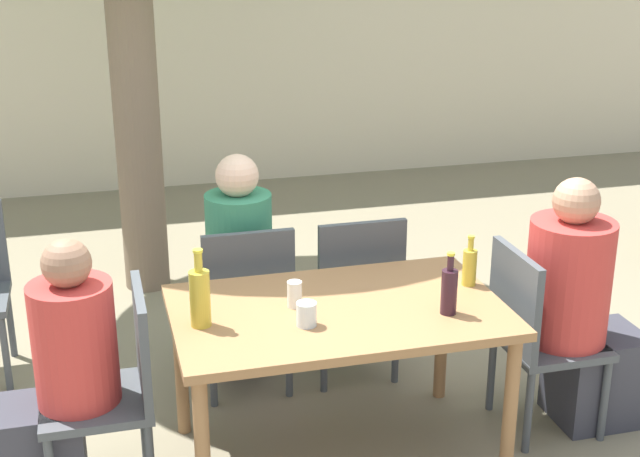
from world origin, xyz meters
The scene contains 15 objects.
ground_plane centered at (0.00, 0.00, 0.00)m, with size 30.00×30.00×0.00m, color gray.
cafe_building_wall centered at (0.00, 4.41, 1.40)m, with size 10.00×0.08×2.80m.
dining_table_front centered at (0.00, 0.00, 0.65)m, with size 1.40×0.87×0.73m.
patio_chair_0 centered at (-0.93, 0.00, 0.51)m, with size 0.44×0.44×0.90m.
patio_chair_1 centered at (0.93, 0.00, 0.51)m, with size 0.44×0.44×0.90m.
patio_chair_2 centered at (-0.28, 0.67, 0.51)m, with size 0.44×0.44×0.90m.
patio_chair_3 centered at (0.28, 0.67, 0.51)m, with size 0.44×0.44×0.90m.
person_seated_0 centered at (-1.17, 0.00, 0.50)m, with size 0.57×0.33×1.13m.
person_seated_1 centered at (1.16, 0.00, 0.55)m, with size 0.59×0.38×1.21m.
person_seated_2 centered at (-0.28, 0.90, 0.54)m, with size 0.33×0.57×1.20m.
oil_cruet_0 centered at (0.63, 0.09, 0.82)m, with size 0.06×0.06×0.23m.
wine_bottle_1 centered at (0.43, -0.17, 0.83)m, with size 0.07×0.07×0.27m.
oil_cruet_2 centered at (-0.58, -0.02, 0.86)m, with size 0.08×0.08×0.33m.
drinking_glass_0 centered at (-0.18, 0.06, 0.78)m, with size 0.06×0.06×0.11m.
drinking_glass_1 centered at (-0.17, -0.13, 0.78)m, with size 0.08×0.08×0.10m.
Camera 1 is at (-0.95, -3.29, 2.30)m, focal length 50.00 mm.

